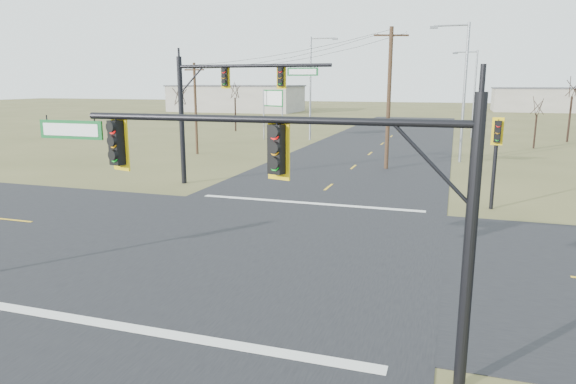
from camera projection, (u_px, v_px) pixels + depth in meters
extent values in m
plane|color=olive|center=(257.00, 245.00, 20.05)|extent=(320.00, 320.00, 0.00)
cube|color=black|center=(257.00, 245.00, 20.05)|extent=(160.00, 14.00, 0.02)
cube|color=black|center=(257.00, 245.00, 20.05)|extent=(14.00, 160.00, 0.02)
cube|color=silver|center=(150.00, 331.00, 13.07)|extent=(12.00, 0.40, 0.01)
cube|color=silver|center=(309.00, 203.00, 27.03)|extent=(12.00, 0.40, 0.01)
cylinder|color=black|center=(469.00, 249.00, 10.08)|extent=(0.24, 0.24, 6.06)
cylinder|color=black|center=(262.00, 119.00, 10.88)|extent=(8.66, 0.16, 0.16)
cube|color=#0C5621|center=(71.00, 130.00, 12.45)|extent=(1.80, 0.05, 0.45)
cylinder|color=black|center=(182.00, 121.00, 31.77)|extent=(0.31, 0.31, 7.80)
cylinder|color=black|center=(252.00, 66.00, 29.66)|extent=(9.47, 0.20, 0.20)
cube|color=#0C5621|center=(303.00, 72.00, 28.81)|extent=(1.80, 0.05, 0.45)
cylinder|color=black|center=(494.00, 165.00, 25.45)|extent=(0.19, 0.19, 4.44)
cylinder|color=#402A1B|center=(389.00, 100.00, 36.98)|extent=(0.29, 0.29, 10.12)
cube|color=#402A1B|center=(391.00, 35.00, 36.05)|extent=(2.37, 0.94, 0.12)
cylinder|color=#402A1B|center=(196.00, 109.00, 45.17)|extent=(0.23, 0.23, 7.95)
cube|color=#402A1B|center=(194.00, 70.00, 44.47)|extent=(1.95, 0.30, 0.12)
cylinder|color=gray|center=(264.00, 115.00, 57.46)|extent=(0.15, 0.15, 5.51)
cylinder|color=gray|center=(282.00, 115.00, 56.80)|extent=(0.15, 0.15, 5.51)
cube|color=#0C5621|center=(273.00, 98.00, 56.75)|extent=(2.74, 1.21, 1.84)
cylinder|color=gray|center=(464.00, 94.00, 40.13)|extent=(0.22, 0.22, 10.77)
cylinder|color=gray|center=(451.00, 25.00, 39.44)|extent=(2.58, 0.13, 0.13)
cube|color=gray|center=(434.00, 27.00, 39.85)|extent=(0.62, 0.34, 0.19)
cylinder|color=gray|center=(474.00, 95.00, 58.31)|extent=(0.20, 0.20, 9.85)
cylinder|color=gray|center=(466.00, 52.00, 57.69)|extent=(2.36, 0.12, 0.12)
cube|color=gray|center=(455.00, 53.00, 58.06)|extent=(0.59, 0.43, 0.18)
cylinder|color=gray|center=(310.00, 89.00, 56.08)|extent=(0.22, 0.22, 11.10)
cylinder|color=gray|center=(323.00, 38.00, 54.57)|extent=(2.66, 0.13, 0.13)
cube|color=gray|center=(335.00, 39.00, 54.19)|extent=(0.65, 0.37, 0.20)
cylinder|color=black|center=(181.00, 125.00, 51.77)|extent=(0.20, 0.20, 4.12)
cylinder|color=black|center=(235.00, 115.00, 67.43)|extent=(0.20, 0.20, 4.36)
cylinder|color=black|center=(535.00, 131.00, 49.62)|extent=(0.17, 0.17, 3.28)
cylinder|color=black|center=(569.00, 119.00, 54.80)|extent=(0.21, 0.21, 4.85)
cube|color=#A9A396|center=(237.00, 99.00, 115.28)|extent=(28.00, 14.00, 5.50)
cube|color=#A9A396|center=(541.00, 100.00, 114.38)|extent=(20.00, 12.00, 5.00)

